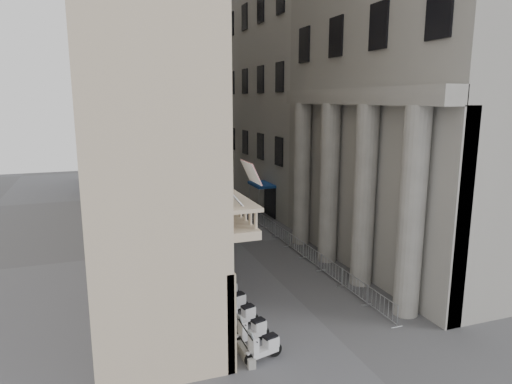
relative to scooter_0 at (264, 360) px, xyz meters
The scene contains 32 objects.
far_building 46.19m from the scooter_0, 85.20° to the left, with size 22.00×10.00×30.00m, color #B0AEA7.
iron_fence 13.55m from the scooter_0, 92.71° to the left, with size 0.30×28.00×1.40m, color black, non-canonical shape.
blue_awning 22.90m from the scooter_0, 70.07° to the left, with size 1.60×3.00×3.00m, color navy, non-canonical shape.
flag 0.63m from the scooter_0, 122.70° to the left, with size 1.00×1.40×8.20m, color #9E0C11, non-canonical shape.
scooter_0 is the anchor object (origin of this frame).
scooter_1 1.42m from the scooter_0, 90.00° to the left, with size 0.56×1.40×1.50m, color silver, non-canonical shape.
scooter_2 2.84m from the scooter_0, 90.00° to the left, with size 0.56×1.40×1.50m, color silver, non-canonical shape.
scooter_3 4.27m from the scooter_0, 90.00° to the left, with size 0.56×1.40×1.50m, color silver, non-canonical shape.
scooter_4 5.69m from the scooter_0, 90.00° to the left, with size 0.56×1.40×1.50m, color silver, non-canonical shape.
scooter_5 7.11m from the scooter_0, 90.00° to the left, with size 0.56×1.40×1.50m, color silver, non-canonical shape.
scooter_6 8.53m from the scooter_0, 90.00° to the left, with size 0.56×1.40×1.50m, color silver, non-canonical shape.
scooter_7 9.95m from the scooter_0, 90.00° to the left, with size 0.56×1.40×1.50m, color silver, non-canonical shape.
scooter_8 11.37m from the scooter_0, 90.00° to the left, with size 0.56×1.40×1.50m, color silver, non-canonical shape.
scooter_9 12.80m from the scooter_0, 90.00° to the left, with size 0.56×1.40×1.50m, color silver, non-canonical shape.
scooter_10 14.22m from the scooter_0, 90.00° to the left, with size 0.56×1.40×1.50m, color silver, non-canonical shape.
scooter_11 15.64m from the scooter_0, 90.00° to the left, with size 0.56×1.40×1.50m, color silver, non-canonical shape.
scooter_12 17.06m from the scooter_0, 90.00° to the left, with size 0.56×1.40×1.50m, color silver, non-canonical shape.
barrier_0 6.88m from the scooter_0, 14.14° to the left, with size 0.60×2.40×1.10m, color #B0B3B8, non-canonical shape.
barrier_1 7.87m from the scooter_0, 32.08° to the left, with size 0.60×2.40×1.10m, color #B0B3B8, non-canonical shape.
barrier_2 9.44m from the scooter_0, 45.05° to the left, with size 0.60×2.40×1.10m, color #B0B3B8, non-canonical shape.
barrier_3 11.35m from the scooter_0, 54.00° to the left, with size 0.60×2.40×1.10m, color #B0B3B8, non-canonical shape.
barrier_4 13.45m from the scooter_0, 60.28° to the left, with size 0.60×2.40×1.10m, color #B0B3B8, non-canonical shape.
barrier_5 15.67m from the scooter_0, 64.81° to the left, with size 0.60×2.40×1.10m, color #B0B3B8, non-canonical shape.
barrier_6 17.96m from the scooter_0, 68.21° to the left, with size 0.60×2.40×1.10m, color #B0B3B8, non-canonical shape.
barrier_7 20.31m from the scooter_0, 70.83° to the left, with size 0.60×2.40×1.10m, color #B0B3B8, non-canonical shape.
barrier_8 22.68m from the scooter_0, 72.90° to the left, with size 0.60×2.40×1.10m, color #B0B3B8, non-canonical shape.
security_tent 15.74m from the scooter_0, 89.78° to the left, with size 3.72×3.72×3.02m.
street_lamp 21.21m from the scooter_0, 87.48° to the left, with size 2.82×0.77×8.77m.
info_kiosk 15.57m from the scooter_0, 91.97° to the left, with size 0.52×0.80×1.64m.
pedestrian_a 16.73m from the scooter_0, 76.51° to the left, with size 0.74×0.48×2.02m, color black.
pedestrian_b 21.77m from the scooter_0, 78.14° to the left, with size 0.95×0.74×1.95m, color black.
pedestrian_c 30.97m from the scooter_0, 85.55° to the left, with size 0.96×0.63×1.97m, color black.
Camera 1 is at (-9.46, -10.98, 10.22)m, focal length 32.00 mm.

